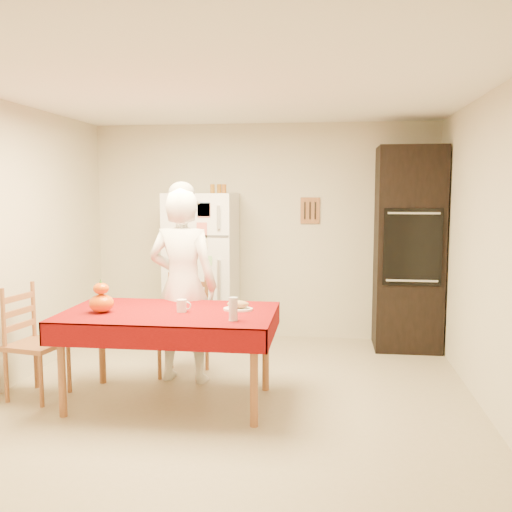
% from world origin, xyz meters
% --- Properties ---
extents(floor, '(4.50, 4.50, 0.00)m').
position_xyz_m(floor, '(0.00, 0.00, 0.00)').
color(floor, tan).
rests_on(floor, ground).
extents(room_shell, '(4.02, 4.52, 2.51)m').
position_xyz_m(room_shell, '(0.00, 0.00, 1.62)').
color(room_shell, beige).
rests_on(room_shell, ground).
extents(refrigerator, '(0.75, 0.74, 1.70)m').
position_xyz_m(refrigerator, '(-0.65, 1.88, 0.85)').
color(refrigerator, white).
rests_on(refrigerator, floor).
extents(oven_cabinet, '(0.70, 0.62, 2.20)m').
position_xyz_m(oven_cabinet, '(1.63, 1.93, 1.10)').
color(oven_cabinet, black).
rests_on(oven_cabinet, floor).
extents(dining_table, '(1.70, 1.00, 0.76)m').
position_xyz_m(dining_table, '(-0.50, -0.01, 0.69)').
color(dining_table, brown).
rests_on(dining_table, floor).
extents(chair_far, '(0.44, 0.42, 0.95)m').
position_xyz_m(chair_far, '(-0.57, 0.77, 0.51)').
color(chair_far, brown).
rests_on(chair_far, floor).
extents(chair_left, '(0.47, 0.49, 0.95)m').
position_xyz_m(chair_left, '(-1.69, -0.01, 0.51)').
color(chair_left, brown).
rests_on(chair_left, floor).
extents(seated_woman, '(0.68, 0.49, 1.75)m').
position_xyz_m(seated_woman, '(-0.53, 0.55, 0.88)').
color(seated_woman, white).
rests_on(seated_woman, floor).
extents(coffee_mug, '(0.08, 0.08, 0.10)m').
position_xyz_m(coffee_mug, '(-0.39, -0.02, 0.81)').
color(coffee_mug, white).
rests_on(coffee_mug, dining_table).
extents(pumpkin_lower, '(0.20, 0.20, 0.15)m').
position_xyz_m(pumpkin_lower, '(-1.02, -0.11, 0.84)').
color(pumpkin_lower, orange).
rests_on(pumpkin_lower, dining_table).
extents(pumpkin_upper, '(0.12, 0.12, 0.09)m').
position_xyz_m(pumpkin_upper, '(-1.02, -0.11, 0.96)').
color(pumpkin_upper, red).
rests_on(pumpkin_upper, pumpkin_lower).
extents(wine_glass, '(0.07, 0.07, 0.18)m').
position_xyz_m(wine_glass, '(0.07, -0.27, 0.85)').
color(wine_glass, silver).
rests_on(wine_glass, dining_table).
extents(bread_plate, '(0.24, 0.24, 0.02)m').
position_xyz_m(bread_plate, '(0.05, 0.10, 0.77)').
color(bread_plate, white).
rests_on(bread_plate, dining_table).
extents(bread_loaf, '(0.18, 0.10, 0.06)m').
position_xyz_m(bread_loaf, '(0.05, 0.10, 0.81)').
color(bread_loaf, '#9D7F4D').
rests_on(bread_loaf, bread_plate).
extents(spice_jar_left, '(0.05, 0.05, 0.10)m').
position_xyz_m(spice_jar_left, '(-0.53, 1.93, 1.75)').
color(spice_jar_left, '#915D1A').
rests_on(spice_jar_left, refrigerator).
extents(spice_jar_mid, '(0.05, 0.05, 0.10)m').
position_xyz_m(spice_jar_mid, '(-0.46, 1.93, 1.75)').
color(spice_jar_mid, brown).
rests_on(spice_jar_mid, refrigerator).
extents(spice_jar_right, '(0.05, 0.05, 0.10)m').
position_xyz_m(spice_jar_right, '(-0.40, 1.93, 1.75)').
color(spice_jar_right, '#92511A').
rests_on(spice_jar_right, refrigerator).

